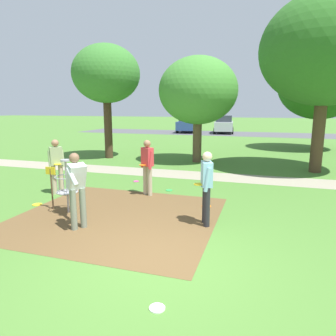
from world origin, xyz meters
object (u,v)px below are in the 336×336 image
Objects in this scene: disc_golf_basket at (65,184)px; player_waiting_left at (56,163)px; frisbee_scattered_b at (157,308)px; tree_near_left at (326,50)px; parked_car_leftmost at (188,124)px; parked_car_center_left at (224,124)px; player_foreground_watching at (147,164)px; frisbee_far_right at (169,190)px; tree_mid_right at (106,75)px; frisbee_scattered_a at (37,204)px; player_throwing at (77,186)px; tree_mid_center at (321,84)px; frisbee_far_left at (206,206)px; frisbee_by_tee at (136,181)px; frisbee_near_basket at (80,190)px; player_waiting_right at (206,184)px; tree_near_right at (198,91)px.

disc_golf_basket is 1.94m from player_waiting_left.
tree_near_left reaches higher than frisbee_scattered_b.
parked_car_leftmost and parked_car_center_left have the same top height.
frisbee_far_right is at bearing 53.80° from player_foreground_watching.
tree_mid_right reaches higher than frisbee_far_right.
frisbee_scattered_a is 1.19× the size of frisbee_scattered_b.
player_foreground_watching is 1.00× the size of player_throwing.
parked_car_center_left is at bearing 123.10° from tree_mid_center.
frisbee_far_left is 24.86m from parked_car_center_left.
player_throwing is 0.39× the size of parked_car_center_left.
frisbee_by_tee is at bearing 52.15° from player_waiting_left.
tree_mid_right is at bearing -101.87° from parked_car_center_left.
tree_near_left is 20.17m from parked_car_center_left.
frisbee_far_right is (-1.46, 1.26, 0.00)m from frisbee_far_left.
tree_near_left reaches higher than tree_mid_center.
parked_car_leftmost is (-6.73, 29.17, 0.91)m from frisbee_scattered_b.
frisbee_near_basket is at bearing -93.68° from parked_car_center_left.
frisbee_near_basket is 1.01× the size of frisbee_far_right.
frisbee_far_left is at bearing -16.80° from player_foreground_watching.
player_waiting_right is 3.23m from frisbee_far_right.
player_foreground_watching is at bearing 14.50° from player_waiting_left.
tree_mid_right is (-1.97, 7.91, 4.31)m from frisbee_scattered_a.
tree_mid_center is at bearing 71.48° from frisbee_far_left.
tree_mid_right is (-6.73, 7.96, 3.35)m from player_waiting_right.
frisbee_by_tee is 8.98m from tree_near_left.
frisbee_far_right is 8.54m from tree_mid_right.
frisbee_by_tee is at bearing -123.24° from tree_mid_center.
player_waiting_right is 8.48× the size of frisbee_by_tee.
player_foreground_watching is at bearing -91.97° from tree_near_right.
frisbee_by_tee is at bearing 83.69° from disc_golf_basket.
parked_car_leftmost is at bearing 96.93° from disc_golf_basket.
disc_golf_basket is 17.37m from tree_mid_center.
player_waiting_left is at bearing -156.91° from frisbee_far_right.
tree_mid_center reaches higher than frisbee_scattered_b.
tree_near_right is (0.72, 9.20, 2.45)m from player_throwing.
player_waiting_right is (2.68, 1.06, -0.02)m from player_throwing.
player_waiting_right is at bearing 3.35° from disc_golf_basket.
tree_near_left is 1.13× the size of tree_mid_center.
player_throwing reaches higher than frisbee_near_basket.
tree_near_right reaches higher than player_foreground_watching.
frisbee_near_basket is at bearing 174.22° from frisbee_far_left.
player_waiting_left is 6.77× the size of frisbee_far_left.
tree_near_left is 1.65× the size of parked_car_leftmost.
frisbee_by_tee is 7.32m from frisbee_scattered_b.
tree_mid_center reaches higher than disc_golf_basket.
player_waiting_left is 0.34× the size of tree_near_right.
frisbee_by_tee is at bearing 124.60° from player_foreground_watching.
frisbee_far_left is at bearing -75.68° from tree_near_right.
tree_mid_right is 18.32m from parked_car_leftmost.
frisbee_scattered_a is at bearing -121.47° from tree_mid_center.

